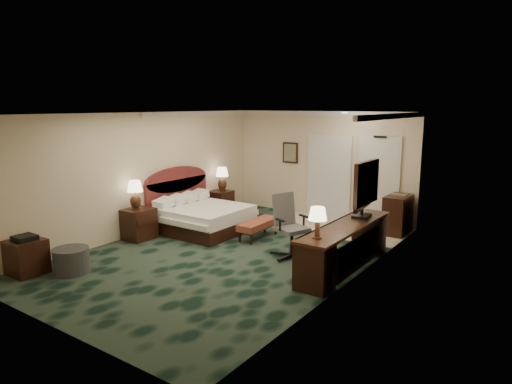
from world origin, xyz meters
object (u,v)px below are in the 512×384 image
Objects in this scene: bed_bench at (258,229)px; desk_chair at (292,226)px; desk at (345,247)px; tv at (362,198)px; minibar at (398,215)px; bed at (204,219)px; side_table at (27,257)px; nightstand_near at (139,224)px; ottoman at (71,260)px; lamp_far at (222,179)px; nightstand_far at (221,202)px; lamp_near at (135,195)px.

desk_chair reaches higher than bed_bench.
tv reaches higher than desk.
minibar is at bearing 39.05° from bed_bench.
side_table reaches higher than bed.
bed is 2.76× the size of nightstand_near.
tv reaches higher than side_table.
desk is (4.39, 0.85, 0.07)m from nightstand_near.
bed_bench is at bearing 36.42° from nightstand_near.
ottoman is at bearing 38.71° from side_table.
nightstand_far is at bearing -114.27° from lamp_far.
tv is at bearing 43.08° from ottoman.
lamp_far is at bearing -170.15° from minibar.
nightstand_near is 0.76× the size of minibar.
desk_chair is 1.37× the size of minibar.
desk reaches higher than side_table.
lamp_near reaches higher than desk_chair.
desk_chair is 2.97m from minibar.
tv is at bearing 52.54° from desk_chair.
ottoman is 4.77m from desk.
minibar is at bearing 54.13° from side_table.
lamp_far is (0.00, 2.84, 0.60)m from nightstand_near.
desk_chair is (3.30, 0.87, 0.27)m from nightstand_near.
desk reaches higher than bed_bench.
lamp_far is at bearing 155.65° from desk.
desk is at bearing 37.22° from ottoman.
desk is at bearing 11.58° from lamp_near.
bed is 3.79m from tv.
bed_bench is (1.34, 0.27, -0.10)m from bed.
bed_bench is at bearing -31.22° from nightstand_far.
nightstand_far reaches higher than side_table.
desk is at bearing -90.82° from minibar.
bed_bench is (2.07, -1.31, -0.74)m from lamp_far.
nightstand_far is at bearing 146.45° from bed_bench.
desk_chair is at bearing 14.73° from nightstand_near.
bed_bench is 0.41× the size of desk.
nightstand_far is 4.86m from ottoman.
nightstand_far is at bearing 156.26° from desk.
ottoman is 0.65× the size of tv.
nightstand_far is 1.03× the size of ottoman.
tv is at bearing -16.54° from lamp_far.
bed_bench is at bearing 163.81° from desk.
desk reaches higher than ottoman.
desk_chair reaches higher than ottoman.
lamp_near is 1.02× the size of ottoman.
desk is at bearing -97.48° from tv.
desk_chair reaches higher than nightstand_far.
desk_chair is at bearing -30.86° from lamp_far.
nightstand_far is 1.04× the size of side_table.
nightstand_near reaches higher than bed_bench.
bed is at bearing 60.37° from lamp_near.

